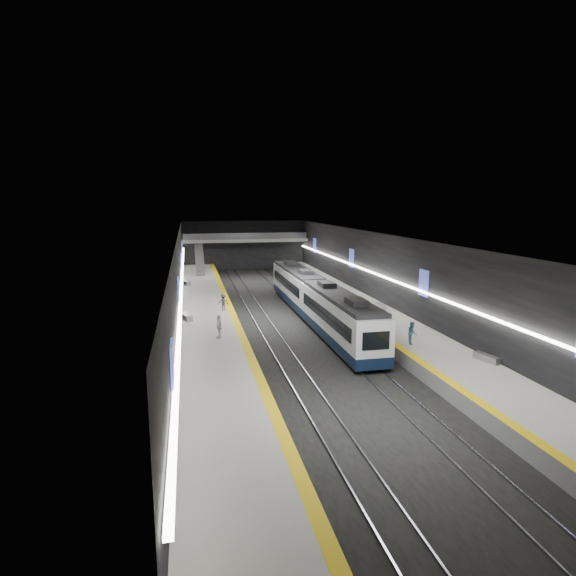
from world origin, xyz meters
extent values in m
plane|color=black|center=(0.00, 0.00, 0.00)|extent=(70.00, 70.00, 0.00)
cube|color=beige|center=(0.00, 0.00, 8.00)|extent=(20.00, 70.00, 0.04)
cube|color=black|center=(-10.00, 0.00, 4.00)|extent=(0.04, 70.00, 8.00)
cube|color=black|center=(10.00, 0.00, 4.00)|extent=(0.04, 70.00, 8.00)
cube|color=black|center=(0.00, 35.00, 4.00)|extent=(20.00, 0.04, 8.00)
cube|color=black|center=(0.00, -35.00, 4.00)|extent=(20.00, 0.04, 8.00)
cube|color=slate|center=(-7.50, 0.00, 0.50)|extent=(5.00, 70.00, 1.00)
cube|color=#999995|center=(-7.50, 0.00, 1.01)|extent=(5.00, 70.00, 0.02)
cube|color=yellow|center=(-5.30, 0.00, 1.02)|extent=(0.60, 70.00, 0.02)
cube|color=slate|center=(7.50, 0.00, 0.50)|extent=(5.00, 70.00, 1.00)
cube|color=#999995|center=(7.50, 0.00, 1.01)|extent=(5.00, 70.00, 0.02)
cube|color=yellow|center=(5.30, 0.00, 1.02)|extent=(0.60, 70.00, 0.02)
cube|color=gray|center=(-3.22, 0.00, 0.06)|extent=(0.08, 70.00, 0.12)
cube|color=gray|center=(-1.78, 0.00, 0.06)|extent=(0.08, 70.00, 0.12)
cube|color=gray|center=(1.78, 0.00, 0.06)|extent=(0.08, 70.00, 0.12)
cube|color=gray|center=(3.22, 0.00, 0.06)|extent=(0.08, 70.00, 0.12)
cube|color=#0D1A31|center=(2.50, -8.62, 0.75)|extent=(2.65, 15.00, 0.80)
cube|color=white|center=(2.50, -8.62, 2.40)|extent=(2.65, 15.00, 2.50)
cube|color=black|center=(2.50, -8.62, 3.80)|extent=(2.44, 14.25, 0.30)
cube|color=black|center=(2.50, -8.62, 2.45)|extent=(2.69, 13.20, 1.00)
cube|color=black|center=(2.50, -16.14, 2.35)|extent=(1.85, 0.05, 1.20)
cube|color=#0D1A31|center=(2.50, 6.38, 0.75)|extent=(2.65, 15.00, 0.80)
cube|color=white|center=(2.50, 6.38, 2.40)|extent=(2.65, 15.00, 2.50)
cube|color=black|center=(2.50, 6.38, 3.80)|extent=(2.44, 14.25, 0.30)
cube|color=black|center=(2.50, 6.38, 2.45)|extent=(2.69, 13.20, 1.00)
cube|color=black|center=(2.50, -1.14, 2.35)|extent=(1.85, 0.05, 1.20)
cube|color=#4657D2|center=(-9.92, -25.00, 4.50)|extent=(0.10, 1.50, 2.20)
cube|color=#4657D2|center=(-9.92, -8.00, 4.50)|extent=(0.10, 1.50, 2.20)
cube|color=#4657D2|center=(-9.92, 10.00, 4.50)|extent=(0.10, 1.50, 2.20)
cube|color=#4657D2|center=(-9.92, 27.00, 4.50)|extent=(0.10, 1.50, 2.20)
cube|color=#4657D2|center=(9.92, -8.00, 4.50)|extent=(0.10, 1.50, 2.20)
cube|color=#4657D2|center=(9.92, 10.00, 4.50)|extent=(0.10, 1.50, 2.20)
cube|color=#4657D2|center=(9.92, 27.00, 4.50)|extent=(0.10, 1.50, 2.20)
cube|color=white|center=(-9.80, 0.00, 3.80)|extent=(0.25, 68.60, 0.12)
cube|color=white|center=(9.80, 0.00, 3.80)|extent=(0.25, 68.60, 0.12)
cube|color=gray|center=(0.00, 33.00, 5.00)|extent=(20.00, 3.00, 0.50)
cube|color=#47474C|center=(0.00, 31.55, 5.75)|extent=(19.60, 0.08, 1.00)
cube|color=#99999E|center=(-7.50, 26.00, 2.90)|extent=(1.20, 7.50, 3.92)
cube|color=#99999E|center=(-9.50, -2.28, 1.24)|extent=(1.16, 2.06, 0.49)
cube|color=#99999E|center=(-9.50, 15.86, 1.25)|extent=(1.28, 2.13, 0.50)
cube|color=#99999E|center=(9.50, -17.70, 1.23)|extent=(0.98, 1.92, 0.45)
cube|color=#99999E|center=(8.68, -1.96, 1.25)|extent=(0.61, 2.04, 0.49)
imported|color=#B5434A|center=(5.71, -10.55, 1.79)|extent=(0.44, 0.61, 1.58)
imported|color=teal|center=(6.51, -13.14, 1.83)|extent=(0.89, 0.99, 1.66)
imported|color=silver|center=(-7.05, -8.79, 1.89)|extent=(0.63, 1.10, 1.77)
imported|color=#383A3F|center=(-6.02, 0.65, 1.77)|extent=(1.09, 0.75, 1.54)
camera|label=1|loc=(-9.14, -44.12, 11.19)|focal=30.00mm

